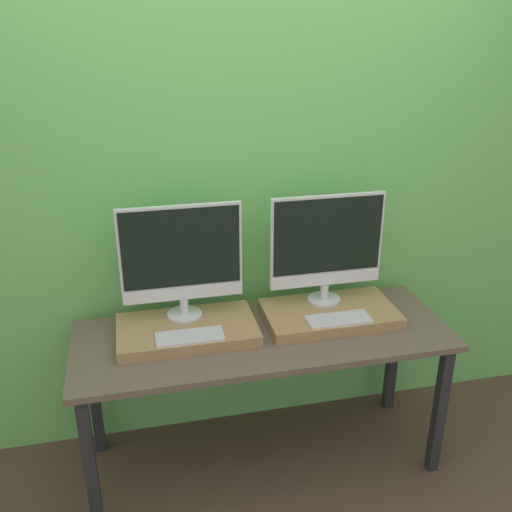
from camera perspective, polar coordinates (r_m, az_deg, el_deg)
name	(u,v)px	position (r m, az deg, el deg)	size (l,w,h in m)	color
ground_plane	(278,505)	(2.88, 2.26, -23.64)	(12.00, 12.00, 0.00)	#4C3828
wall_back	(245,193)	(2.78, -1.09, 6.36)	(8.00, 0.04, 2.60)	#66B75B
workbench	(263,348)	(2.70, 0.72, -9.19)	(1.73, 0.63, 0.74)	brown
wooden_riser_left	(187,330)	(2.65, -6.90, -7.37)	(0.63, 0.37, 0.06)	#99754C
monitor_left	(181,257)	(2.58, -7.47, -0.13)	(0.55, 0.16, 0.54)	silver
keyboard_left	(190,336)	(2.53, -6.64, -7.97)	(0.29, 0.12, 0.01)	silver
wooden_riser_right	(330,314)	(2.78, 7.39, -5.76)	(0.63, 0.37, 0.06)	#99754C
monitor_right	(327,245)	(2.72, 7.10, 1.13)	(0.55, 0.16, 0.54)	silver
keyboard_right	(339,319)	(2.67, 8.26, -6.24)	(0.29, 0.12, 0.01)	silver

